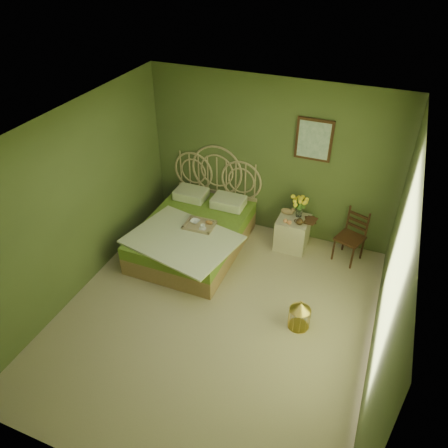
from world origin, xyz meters
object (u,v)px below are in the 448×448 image
at_px(bed, 194,231).
at_px(chair, 351,232).
at_px(birdcage, 300,315).
at_px(nightstand, 293,228).

bearing_deg(bed, chair, 16.16).
distance_m(bed, chair, 2.44).
bearing_deg(birdcage, chair, 78.28).
bearing_deg(chair, bed, -143.66).
xyz_separation_m(bed, birdcage, (1.98, -1.03, -0.10)).
height_order(bed, chair, bed).
distance_m(bed, birdcage, 2.24).
bearing_deg(chair, nightstand, -155.69).
relative_size(bed, birdcage, 5.31).
bearing_deg(nightstand, chair, 4.13).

